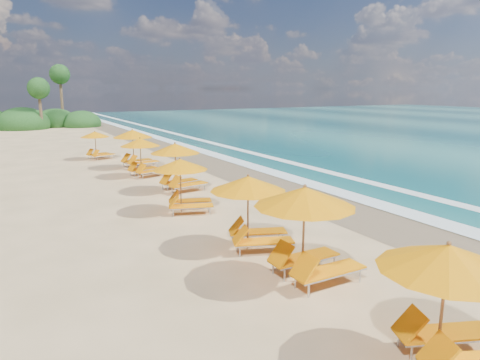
# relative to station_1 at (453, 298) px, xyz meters

# --- Properties ---
(ground) EXTENTS (160.00, 160.00, 0.00)m
(ground) POSITION_rel_station_1_xyz_m (1.92, 11.13, -1.35)
(ground) COLOR #D9B47F
(ground) RESTS_ON ground
(wet_sand) EXTENTS (4.00, 160.00, 0.01)m
(wet_sand) POSITION_rel_station_1_xyz_m (5.92, 11.13, -1.35)
(wet_sand) COLOR #7A6748
(wet_sand) RESTS_ON ground
(surf_foam) EXTENTS (4.00, 160.00, 0.01)m
(surf_foam) POSITION_rel_station_1_xyz_m (8.62, 11.13, -1.33)
(surf_foam) COLOR white
(surf_foam) RESTS_ON ground
(station_1) EXTENTS (3.13, 3.09, 2.41)m
(station_1) POSITION_rel_station_1_xyz_m (0.00, 0.00, 0.00)
(station_1) COLOR olive
(station_1) RESTS_ON ground
(station_2) EXTENTS (2.80, 2.58, 2.61)m
(station_2) POSITION_rel_station_1_xyz_m (0.06, 4.09, 0.11)
(station_2) COLOR olive
(station_2) RESTS_ON ground
(station_3) EXTENTS (3.08, 3.03, 2.39)m
(station_3) POSITION_rel_station_1_xyz_m (0.00, 6.81, -0.01)
(station_3) COLOR olive
(station_3) RESTS_ON ground
(station_4) EXTENTS (2.89, 2.83, 2.26)m
(station_4) POSITION_rel_station_1_xyz_m (-0.33, 11.68, -0.09)
(station_4) COLOR olive
(station_4) RESTS_ON ground
(station_5) EXTENTS (2.87, 2.73, 2.43)m
(station_5) POSITION_rel_station_1_xyz_m (0.81, 15.26, 0.01)
(station_5) COLOR olive
(station_5) RESTS_ON ground
(station_6) EXTENTS (2.83, 2.74, 2.27)m
(station_6) POSITION_rel_station_1_xyz_m (0.34, 19.61, -0.08)
(station_6) COLOR olive
(station_6) RESTS_ON ground
(station_7) EXTENTS (2.98, 2.85, 2.49)m
(station_7) POSITION_rel_station_1_xyz_m (0.76, 22.58, 0.05)
(station_7) COLOR olive
(station_7) RESTS_ON ground
(station_8) EXTENTS (2.60, 2.54, 2.04)m
(station_8) POSITION_rel_station_1_xyz_m (-0.69, 27.31, -0.21)
(station_8) COLOR olive
(station_8) RESTS_ON ground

